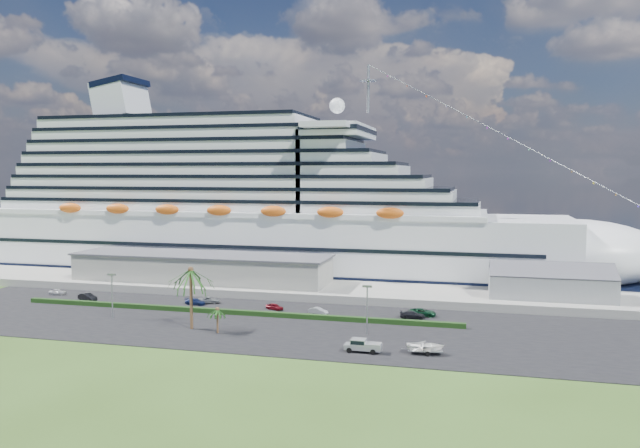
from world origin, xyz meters
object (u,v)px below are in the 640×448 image
(cruise_ship, at_px, (251,211))
(pickup_truck, at_px, (362,345))
(parked_car_3, at_px, (195,302))
(boat_trailer, at_px, (425,346))

(cruise_ship, distance_m, pickup_truck, 80.42)
(parked_car_3, bearing_deg, boat_trailer, -108.85)
(parked_car_3, height_order, boat_trailer, boat_trailer)
(cruise_ship, height_order, boat_trailer, cruise_ship)
(cruise_ship, bearing_deg, boat_trailer, -51.44)
(pickup_truck, height_order, boat_trailer, pickup_truck)
(boat_trailer, bearing_deg, pickup_truck, -172.39)
(cruise_ship, xyz_separation_m, parked_car_3, (3.47, -41.87, -15.95))
(cruise_ship, bearing_deg, pickup_truck, -57.25)
(parked_car_3, distance_m, boat_trailer, 53.76)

